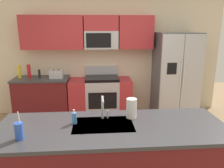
{
  "coord_description": "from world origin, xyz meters",
  "views": [
    {
      "loc": [
        -0.31,
        -2.88,
        1.97
      ],
      "look_at": [
        -0.04,
        0.6,
        1.05
      ],
      "focal_mm": 35.03,
      "sensor_mm": 36.0,
      "label": 1
    }
  ],
  "objects_px": {
    "toaster": "(56,74)",
    "soap_dispenser": "(74,118)",
    "refrigerator": "(175,75)",
    "bottle_red": "(29,71)",
    "pepper_mill": "(39,74)",
    "paper_towel_roll": "(131,108)",
    "sink_faucet": "(103,106)",
    "range_oven": "(100,97)",
    "bottle_yellow": "(19,72)",
    "drink_cup_blue": "(19,131)"
  },
  "relations": [
    {
      "from": "range_oven",
      "to": "bottle_yellow",
      "type": "xyz_separation_m",
      "value": [
        -1.72,
        0.03,
        0.6
      ]
    },
    {
      "from": "range_oven",
      "to": "bottle_red",
      "type": "xyz_separation_m",
      "value": [
        -1.52,
        0.02,
        0.6
      ]
    },
    {
      "from": "pepper_mill",
      "to": "paper_towel_roll",
      "type": "xyz_separation_m",
      "value": [
        1.62,
        -2.25,
        0.03
      ]
    },
    {
      "from": "range_oven",
      "to": "pepper_mill",
      "type": "xyz_separation_m",
      "value": [
        -1.3,
        -0.0,
        0.55
      ]
    },
    {
      "from": "paper_towel_roll",
      "to": "soap_dispenser",
      "type": "bearing_deg",
      "value": -170.17
    },
    {
      "from": "sink_faucet",
      "to": "paper_towel_roll",
      "type": "bearing_deg",
      "value": 3.57
    },
    {
      "from": "bottle_yellow",
      "to": "paper_towel_roll",
      "type": "bearing_deg",
      "value": -48.13
    },
    {
      "from": "sink_faucet",
      "to": "drink_cup_blue",
      "type": "relative_size",
      "value": 0.97
    },
    {
      "from": "bottle_red",
      "to": "sink_faucet",
      "type": "height_order",
      "value": "bottle_red"
    },
    {
      "from": "pepper_mill",
      "to": "bottle_red",
      "type": "distance_m",
      "value": 0.23
    },
    {
      "from": "sink_faucet",
      "to": "paper_towel_roll",
      "type": "relative_size",
      "value": 1.17
    },
    {
      "from": "refrigerator",
      "to": "drink_cup_blue",
      "type": "distance_m",
      "value": 3.63
    },
    {
      "from": "soap_dispenser",
      "to": "paper_towel_roll",
      "type": "distance_m",
      "value": 0.68
    },
    {
      "from": "range_oven",
      "to": "bottle_red",
      "type": "bearing_deg",
      "value": 179.09
    },
    {
      "from": "pepper_mill",
      "to": "drink_cup_blue",
      "type": "bearing_deg",
      "value": -80.56
    },
    {
      "from": "range_oven",
      "to": "drink_cup_blue",
      "type": "distance_m",
      "value": 2.87
    },
    {
      "from": "bottle_red",
      "to": "paper_towel_roll",
      "type": "xyz_separation_m",
      "value": [
        1.84,
        -2.27,
        -0.03
      ]
    },
    {
      "from": "drink_cup_blue",
      "to": "soap_dispenser",
      "type": "distance_m",
      "value": 0.59
    },
    {
      "from": "paper_towel_roll",
      "to": "sink_faucet",
      "type": "bearing_deg",
      "value": -176.43
    },
    {
      "from": "refrigerator",
      "to": "toaster",
      "type": "distance_m",
      "value": 2.6
    },
    {
      "from": "bottle_red",
      "to": "drink_cup_blue",
      "type": "distance_m",
      "value": 2.79
    },
    {
      "from": "range_oven",
      "to": "refrigerator",
      "type": "relative_size",
      "value": 0.74
    },
    {
      "from": "bottle_red",
      "to": "drink_cup_blue",
      "type": "height_order",
      "value": "drink_cup_blue"
    },
    {
      "from": "toaster",
      "to": "pepper_mill",
      "type": "bearing_deg",
      "value": 172.21
    },
    {
      "from": "pepper_mill",
      "to": "refrigerator",
      "type": "bearing_deg",
      "value": -1.34
    },
    {
      "from": "paper_towel_roll",
      "to": "pepper_mill",
      "type": "bearing_deg",
      "value": 125.8
    },
    {
      "from": "refrigerator",
      "to": "paper_towel_roll",
      "type": "relative_size",
      "value": 7.71
    },
    {
      "from": "bottle_yellow",
      "to": "toaster",
      "type": "bearing_deg",
      "value": -5.89
    },
    {
      "from": "range_oven",
      "to": "soap_dispenser",
      "type": "relative_size",
      "value": 8.0
    },
    {
      "from": "toaster",
      "to": "sink_faucet",
      "type": "bearing_deg",
      "value": -67.61
    },
    {
      "from": "range_oven",
      "to": "bottle_yellow",
      "type": "relative_size",
      "value": 4.87
    },
    {
      "from": "refrigerator",
      "to": "pepper_mill",
      "type": "bearing_deg",
      "value": 178.66
    },
    {
      "from": "toaster",
      "to": "paper_towel_roll",
      "type": "bearing_deg",
      "value": -60.26
    },
    {
      "from": "soap_dispenser",
      "to": "pepper_mill",
      "type": "bearing_deg",
      "value": 111.85
    },
    {
      "from": "refrigerator",
      "to": "paper_towel_roll",
      "type": "xyz_separation_m",
      "value": [
        -1.35,
        -2.18,
        0.09
      ]
    },
    {
      "from": "refrigerator",
      "to": "pepper_mill",
      "type": "height_order",
      "value": "refrigerator"
    },
    {
      "from": "range_oven",
      "to": "paper_towel_roll",
      "type": "bearing_deg",
      "value": -81.88
    },
    {
      "from": "range_oven",
      "to": "refrigerator",
      "type": "distance_m",
      "value": 1.74
    },
    {
      "from": "pepper_mill",
      "to": "soap_dispenser",
      "type": "relative_size",
      "value": 1.07
    },
    {
      "from": "toaster",
      "to": "pepper_mill",
      "type": "relative_size",
      "value": 1.54
    },
    {
      "from": "toaster",
      "to": "soap_dispenser",
      "type": "bearing_deg",
      "value": -75.87
    },
    {
      "from": "range_oven",
      "to": "drink_cup_blue",
      "type": "height_order",
      "value": "drink_cup_blue"
    },
    {
      "from": "bottle_yellow",
      "to": "soap_dispenser",
      "type": "height_order",
      "value": "bottle_yellow"
    },
    {
      "from": "bottle_yellow",
      "to": "soap_dispenser",
      "type": "relative_size",
      "value": 1.64
    },
    {
      "from": "drink_cup_blue",
      "to": "pepper_mill",
      "type": "bearing_deg",
      "value": 99.44
    },
    {
      "from": "range_oven",
      "to": "bottle_red",
      "type": "distance_m",
      "value": 1.63
    },
    {
      "from": "drink_cup_blue",
      "to": "bottle_yellow",
      "type": "bearing_deg",
      "value": 107.73
    },
    {
      "from": "sink_faucet",
      "to": "soap_dispenser",
      "type": "xyz_separation_m",
      "value": [
        -0.33,
        -0.1,
        -0.1
      ]
    },
    {
      "from": "bottle_yellow",
      "to": "sink_faucet",
      "type": "distance_m",
      "value": 2.86
    },
    {
      "from": "refrigerator",
      "to": "bottle_red",
      "type": "xyz_separation_m",
      "value": [
        -3.19,
        0.1,
        0.12
      ]
    }
  ]
}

